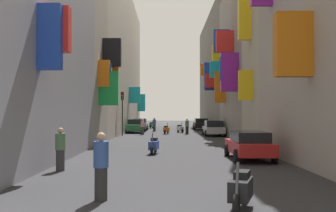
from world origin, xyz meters
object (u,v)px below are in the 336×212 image
scooter_red (155,124)px  pedestrian_far_away (144,127)px  scooter_white (181,128)px  parked_car_black (202,124)px  scooter_orange (167,130)px  scooter_blue (155,145)px  parked_car_green (137,126)px  pedestrian_near_left (155,125)px  traffic_light_near_corner (123,106)px  pedestrian_crossing (188,126)px  pedestrian_near_right (61,149)px  parked_car_silver (215,128)px  parked_car_grey (141,124)px  parked_car_red (250,145)px  scooter_black (242,189)px  scooter_green (152,125)px  pedestrian_mid_street (102,166)px

scooter_red → pedestrian_far_away: 17.67m
scooter_white → pedestrian_far_away: 5.32m
parked_car_black → scooter_orange: 10.32m
scooter_blue → parked_car_green: bearing=97.4°
scooter_blue → pedestrian_near_left: (-0.83, 24.19, 0.33)m
scooter_orange → traffic_light_near_corner: (-4.16, -2.79, 2.38)m
pedestrian_crossing → pedestrian_near_left: same height
scooter_red → pedestrian_near_right: (-2.05, -41.19, 0.35)m
scooter_blue → traffic_light_near_corner: traffic_light_near_corner is taller
scooter_blue → scooter_red: same height
scooter_orange → traffic_light_near_corner: bearing=-146.1°
parked_car_silver → scooter_white: (-2.96, 5.58, -0.29)m
scooter_white → parked_car_green: bearing=-179.8°
scooter_red → pedestrian_crossing: size_ratio=1.11×
scooter_white → scooter_red: bearing=103.5°
scooter_white → parked_car_grey: bearing=132.5°
scooter_blue → parked_car_red: bearing=-28.3°
parked_car_red → scooter_white: bearing=96.0°
parked_car_black → scooter_blue: 28.44m
parked_car_black → parked_car_grey: bearing=-168.4°
scooter_blue → scooter_black: (2.43, -11.65, -0.00)m
parked_car_grey → scooter_green: parked_car_grey is taller
pedestrian_crossing → scooter_blue: bearing=-98.3°
scooter_orange → pedestrian_near_right: 24.89m
traffic_light_near_corner → parked_car_black: bearing=55.1°
pedestrian_far_away → traffic_light_near_corner: size_ratio=0.38×
parked_car_silver → scooter_white: size_ratio=2.45×
parked_car_red → traffic_light_near_corner: 20.16m
parked_car_black → parked_car_silver: bearing=-89.4°
scooter_red → parked_car_green: bearing=-96.1°
scooter_green → scooter_black: 44.20m
pedestrian_near_left → traffic_light_near_corner: 9.00m
scooter_white → pedestrian_near_left: bearing=134.9°
pedestrian_near_left → scooter_blue: bearing=-88.0°
scooter_white → pedestrian_near_left: size_ratio=1.07×
pedestrian_far_away → scooter_white: bearing=43.5°
parked_car_green → parked_car_black: size_ratio=0.99×
pedestrian_far_away → parked_car_black: bearing=57.3°
scooter_red → pedestrian_crossing: (3.95, -16.89, 0.33)m
scooter_green → traffic_light_near_corner: size_ratio=0.43×
scooter_white → traffic_light_near_corner: traffic_light_near_corner is taller
parked_car_silver → pedestrian_crossing: pedestrian_crossing is taller
parked_car_red → pedestrian_mid_street: bearing=-123.4°
parked_car_silver → pedestrian_near_left: 10.34m
parked_car_silver → scooter_orange: bearing=146.3°
parked_car_silver → pedestrian_near_left: pedestrian_near_left is taller
scooter_black → pedestrian_near_right: pedestrian_near_right is taller
scooter_white → pedestrian_far_away: bearing=-136.5°
scooter_black → pedestrian_near_left: size_ratio=1.08×
parked_car_green → parked_car_black: (7.68, 6.77, -0.01)m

